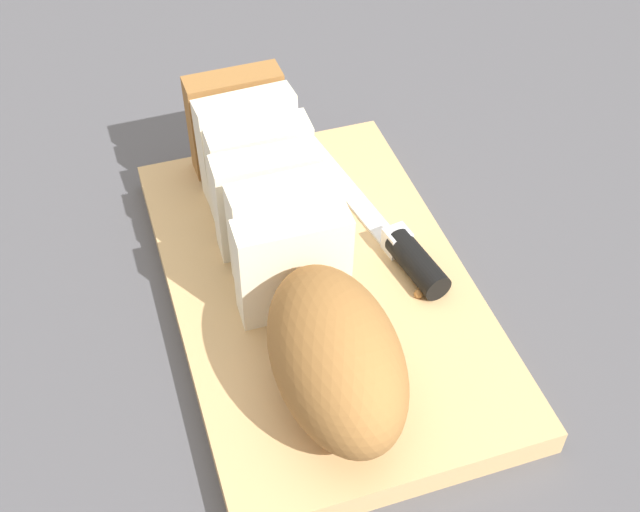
# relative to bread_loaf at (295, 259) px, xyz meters

# --- Properties ---
(ground_plane) EXTENTS (3.00, 3.00, 0.00)m
(ground_plane) POSITION_rel_bread_loaf_xyz_m (0.02, -0.03, -0.08)
(ground_plane) COLOR #4C4C51
(cutting_board) EXTENTS (0.40, 0.25, 0.02)m
(cutting_board) POSITION_rel_bread_loaf_xyz_m (0.02, -0.03, -0.06)
(cutting_board) COLOR tan
(cutting_board) RESTS_ON ground_plane
(bread_loaf) EXTENTS (0.39, 0.10, 0.10)m
(bread_loaf) POSITION_rel_bread_loaf_xyz_m (0.00, 0.00, 0.00)
(bread_loaf) COLOR #996633
(bread_loaf) RESTS_ON cutting_board
(bread_knife) EXTENTS (0.27, 0.07, 0.02)m
(bread_knife) POSITION_rel_bread_loaf_xyz_m (0.03, -0.10, -0.04)
(bread_knife) COLOR silver
(bread_knife) RESTS_ON cutting_board
(crumb_near_knife) EXTENTS (0.01, 0.01, 0.01)m
(crumb_near_knife) POSITION_rel_bread_loaf_xyz_m (-0.03, -0.10, -0.05)
(crumb_near_knife) COLOR #996633
(crumb_near_knife) RESTS_ON cutting_board
(crumb_near_loaf) EXTENTS (0.01, 0.01, 0.01)m
(crumb_near_loaf) POSITION_rel_bread_loaf_xyz_m (0.06, -0.00, -0.05)
(crumb_near_loaf) COLOR #996633
(crumb_near_loaf) RESTS_ON cutting_board
(crumb_stray_left) EXTENTS (0.01, 0.01, 0.01)m
(crumb_stray_left) POSITION_rel_bread_loaf_xyz_m (0.06, -0.07, -0.05)
(crumb_stray_left) COLOR #996633
(crumb_stray_left) RESTS_ON cutting_board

